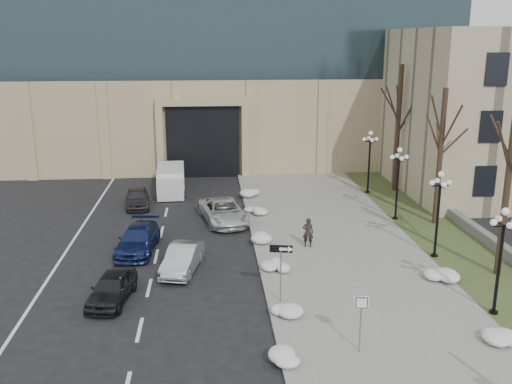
% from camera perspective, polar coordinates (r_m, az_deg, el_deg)
% --- Properties ---
extents(sidewalk, '(9.00, 40.00, 0.12)m').
position_cam_1_polar(sidewalk, '(31.91, 8.32, -5.72)').
color(sidewalk, gray).
rests_on(sidewalk, ground).
extents(curb, '(0.30, 40.00, 0.14)m').
position_cam_1_polar(curb, '(31.22, 0.21, -6.01)').
color(curb, gray).
rests_on(curb, ground).
extents(grass_strip, '(4.00, 40.00, 0.10)m').
position_cam_1_polar(grass_strip, '(33.95, 19.11, -5.14)').
color(grass_strip, '#374824').
rests_on(grass_strip, ground).
extents(stone_wall, '(0.50, 30.00, 0.70)m').
position_cam_1_polar(stone_wall, '(36.39, 20.79, -3.45)').
color(stone_wall, slate).
rests_on(stone_wall, ground).
extents(car_a, '(2.12, 4.01, 1.30)m').
position_cam_1_polar(car_a, '(26.38, -14.21, -9.27)').
color(car_a, black).
rests_on(car_a, ground).
extents(car_b, '(2.23, 4.21, 1.32)m').
position_cam_1_polar(car_b, '(28.97, -7.37, -6.63)').
color(car_b, '#B2B4BA').
rests_on(car_b, ground).
extents(car_c, '(2.35, 4.86, 1.37)m').
position_cam_1_polar(car_c, '(31.95, -11.72, -4.67)').
color(car_c, navy).
rests_on(car_c, ground).
extents(car_d, '(3.43, 5.60, 1.45)m').
position_cam_1_polar(car_d, '(36.16, -3.28, -1.94)').
color(car_d, silver).
rests_on(car_d, ground).
extents(car_e, '(2.02, 4.04, 1.32)m').
position_cam_1_polar(car_e, '(40.26, -11.76, -0.54)').
color(car_e, '#333238').
rests_on(car_e, ground).
extents(pedestrian, '(0.68, 0.52, 1.66)m').
position_cam_1_polar(pedestrian, '(31.70, 5.22, -4.04)').
color(pedestrian, black).
rests_on(pedestrian, sidewalk).
extents(box_truck, '(2.26, 5.83, 1.82)m').
position_cam_1_polar(box_truck, '(43.59, -8.51, 1.12)').
color(box_truck, silver).
rests_on(box_truck, ground).
extents(one_way_sign, '(1.03, 0.37, 2.77)m').
position_cam_1_polar(one_way_sign, '(24.67, 2.91, -6.41)').
color(one_way_sign, slate).
rests_on(one_way_sign, ground).
extents(keep_sign, '(0.50, 0.13, 2.35)m').
position_cam_1_polar(keep_sign, '(21.51, 10.47, -11.72)').
color(keep_sign, slate).
rests_on(keep_sign, ground).
extents(snow_clump_b, '(1.10, 1.60, 0.36)m').
position_cam_1_polar(snow_clump_b, '(21.29, 3.21, -16.15)').
color(snow_clump_b, white).
rests_on(snow_clump_b, sidewalk).
extents(snow_clump_c, '(1.10, 1.60, 0.36)m').
position_cam_1_polar(snow_clump_c, '(24.59, 2.83, -11.57)').
color(snow_clump_c, white).
rests_on(snow_clump_c, sidewalk).
extents(snow_clump_d, '(1.10, 1.60, 0.36)m').
position_cam_1_polar(snow_clump_d, '(28.64, 2.01, -7.54)').
color(snow_clump_d, white).
rests_on(snow_clump_d, sidewalk).
extents(snow_clump_e, '(1.10, 1.60, 0.36)m').
position_cam_1_polar(snow_clump_e, '(32.54, 0.17, -4.68)').
color(snow_clump_e, white).
rests_on(snow_clump_e, sidewalk).
extents(snow_clump_f, '(1.10, 1.60, 0.36)m').
position_cam_1_polar(snow_clump_f, '(37.51, -0.02, -1.95)').
color(snow_clump_f, white).
rests_on(snow_clump_f, sidewalk).
extents(snow_clump_g, '(1.10, 1.60, 0.36)m').
position_cam_1_polar(snow_clump_g, '(41.86, -0.41, -0.12)').
color(snow_clump_g, white).
rests_on(snow_clump_g, sidewalk).
extents(snow_clump_h, '(1.10, 1.60, 0.36)m').
position_cam_1_polar(snow_clump_h, '(24.23, 23.40, -13.35)').
color(snow_clump_h, white).
rests_on(snow_clump_h, sidewalk).
extents(snow_clump_i, '(1.10, 1.60, 0.36)m').
position_cam_1_polar(snow_clump_i, '(28.84, 18.06, -8.16)').
color(snow_clump_i, white).
rests_on(snow_clump_i, sidewalk).
extents(lamppost_a, '(1.18, 1.18, 4.76)m').
position_cam_1_polar(lamppost_a, '(25.50, 23.32, -5.08)').
color(lamppost_a, black).
rests_on(lamppost_a, ground).
extents(lamppost_b, '(1.18, 1.18, 4.76)m').
position_cam_1_polar(lamppost_b, '(31.07, 17.82, -1.03)').
color(lamppost_b, black).
rests_on(lamppost_b, ground).
extents(lamppost_c, '(1.18, 1.18, 4.76)m').
position_cam_1_polar(lamppost_c, '(36.94, 14.03, 1.77)').
color(lamppost_c, black).
rests_on(lamppost_c, ground).
extents(lamppost_d, '(1.18, 1.18, 4.76)m').
position_cam_1_polar(lamppost_d, '(43.00, 11.29, 3.79)').
color(lamppost_d, black).
rests_on(lamppost_d, ground).
extents(tree_near, '(3.20, 3.20, 9.00)m').
position_cam_1_polar(tree_near, '(29.21, 24.10, 2.93)').
color(tree_near, black).
rests_on(tree_near, ground).
extents(tree_mid, '(3.20, 3.20, 8.50)m').
position_cam_1_polar(tree_mid, '(36.34, 18.08, 5.17)').
color(tree_mid, black).
rests_on(tree_mid, ground).
extents(tree_far, '(3.20, 3.20, 9.50)m').
position_cam_1_polar(tree_far, '(43.65, 14.13, 7.89)').
color(tree_far, black).
rests_on(tree_far, ground).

